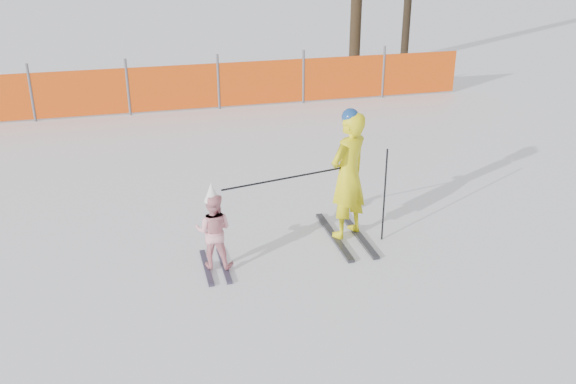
% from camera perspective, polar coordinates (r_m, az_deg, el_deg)
% --- Properties ---
extents(ground, '(120.00, 120.00, 0.00)m').
position_cam_1_polar(ground, '(7.77, 0.92, -8.21)').
color(ground, white).
rests_on(ground, ground).
extents(adult, '(0.76, 1.44, 1.82)m').
position_cam_1_polar(adult, '(8.53, 5.37, 1.49)').
color(adult, black).
rests_on(adult, ground).
extents(child, '(0.57, 0.89, 1.15)m').
position_cam_1_polar(child, '(7.92, -6.64, -3.36)').
color(child, black).
rests_on(child, ground).
extents(ski_poles, '(2.21, 0.37, 1.31)m').
position_cam_1_polar(ski_poles, '(8.27, 3.69, 0.51)').
color(ski_poles, black).
rests_on(ski_poles, ground).
extents(safety_fence, '(15.92, 0.06, 1.25)m').
position_cam_1_polar(safety_fence, '(14.68, -14.55, 8.71)').
color(safety_fence, '#595960').
rests_on(safety_fence, ground).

